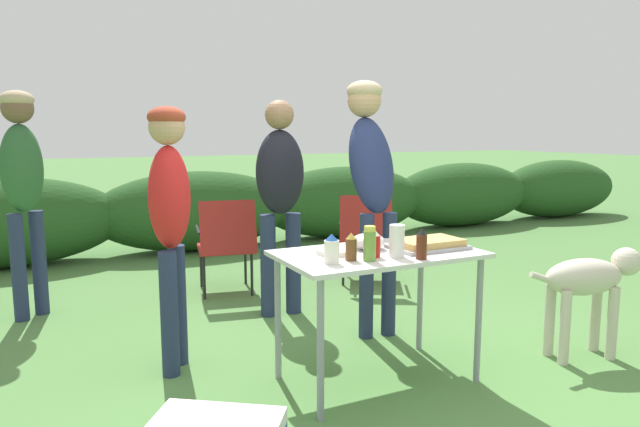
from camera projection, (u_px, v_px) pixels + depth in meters
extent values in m
plane|color=#4C7A3D|center=(377.00, 379.00, 3.23)|extent=(60.00, 60.00, 0.00)
ellipsoid|color=#234C1E|center=(3.00, 223.00, 5.84)|extent=(2.40, 0.90, 0.93)
ellipsoid|color=#234C1E|center=(196.00, 211.00, 6.72)|extent=(2.40, 0.90, 0.93)
ellipsoid|color=#234C1E|center=(345.00, 202.00, 7.60)|extent=(2.40, 0.90, 0.93)
ellipsoid|color=#234C1E|center=(462.00, 194.00, 8.48)|extent=(2.40, 0.90, 0.93)
ellipsoid|color=#234C1E|center=(558.00, 188.00, 9.36)|extent=(2.40, 0.90, 0.93)
cube|color=silver|center=(378.00, 254.00, 3.13)|extent=(1.10, 0.64, 0.02)
cylinder|color=gray|center=(321.00, 350.00, 2.73)|extent=(0.04, 0.04, 0.71)
cylinder|color=gray|center=(479.00, 320.00, 3.16)|extent=(0.04, 0.04, 0.71)
cylinder|color=gray|center=(278.00, 317.00, 3.21)|extent=(0.04, 0.04, 0.71)
cylinder|color=gray|center=(420.00, 295.00, 3.64)|extent=(0.04, 0.04, 0.71)
cube|color=#9E9EA3|center=(428.00, 247.00, 3.21)|extent=(0.42, 0.27, 0.02)
cube|color=tan|center=(428.00, 242.00, 3.21)|extent=(0.37, 0.23, 0.04)
cylinder|color=white|center=(336.00, 251.00, 3.09)|extent=(0.22, 0.22, 0.03)
ellipsoid|color=silver|center=(368.00, 241.00, 3.19)|extent=(0.19, 0.19, 0.09)
cylinder|color=white|center=(397.00, 241.00, 2.98)|extent=(0.08, 0.08, 0.17)
cylinder|color=brown|center=(351.00, 250.00, 2.91)|extent=(0.06, 0.06, 0.11)
cone|color=gold|center=(351.00, 236.00, 2.90)|extent=(0.05, 0.05, 0.03)
cylinder|color=silver|center=(332.00, 252.00, 2.85)|extent=(0.08, 0.08, 0.12)
cone|color=#194793|center=(332.00, 237.00, 2.84)|extent=(0.06, 0.06, 0.03)
cylinder|color=#562314|center=(422.00, 247.00, 2.94)|extent=(0.06, 0.06, 0.13)
cone|color=black|center=(422.00, 231.00, 2.93)|extent=(0.05, 0.05, 0.04)
cylinder|color=red|center=(374.00, 246.00, 2.99)|extent=(0.06, 0.06, 0.12)
cone|color=white|center=(374.00, 232.00, 2.98)|extent=(0.05, 0.05, 0.03)
cylinder|color=olive|center=(370.00, 246.00, 2.90)|extent=(0.06, 0.06, 0.15)
cylinder|color=#D1CC47|center=(370.00, 229.00, 2.89)|extent=(0.06, 0.06, 0.03)
cylinder|color=#232D4C|center=(366.00, 277.00, 3.84)|extent=(0.10, 0.10, 0.85)
cylinder|color=#232D4C|center=(389.00, 274.00, 3.89)|extent=(0.10, 0.10, 0.85)
ellipsoid|color=navy|center=(371.00, 165.00, 3.88)|extent=(0.36, 0.50, 0.72)
sphere|color=tan|center=(364.00, 100.00, 3.94)|extent=(0.24, 0.24, 0.24)
ellipsoid|color=tan|center=(364.00, 91.00, 3.93)|extent=(0.25, 0.25, 0.14)
cylinder|color=#232D4C|center=(169.00, 314.00, 3.24)|extent=(0.10, 0.10, 0.73)
cylinder|color=#232D4C|center=(178.00, 305.00, 3.41)|extent=(0.10, 0.10, 0.73)
ellipsoid|color=red|center=(170.00, 197.00, 3.23)|extent=(0.35, 0.39, 0.59)
sphere|color=tan|center=(167.00, 127.00, 3.18)|extent=(0.20, 0.20, 0.20)
ellipsoid|color=#993823|center=(166.00, 117.00, 3.17)|extent=(0.21, 0.21, 0.12)
cylinder|color=#232D4C|center=(268.00, 266.00, 4.31)|extent=(0.12, 0.12, 0.78)
cylinder|color=#232D4C|center=(293.00, 263.00, 4.38)|extent=(0.12, 0.12, 0.78)
ellipsoid|color=black|center=(280.00, 172.00, 4.24)|extent=(0.38, 0.29, 0.63)
sphere|color=#936B4C|center=(279.00, 115.00, 4.18)|extent=(0.22, 0.22, 0.22)
cylinder|color=#232D4C|center=(19.00, 268.00, 4.19)|extent=(0.10, 0.10, 0.80)
cylinder|color=#232D4C|center=(39.00, 263.00, 4.35)|extent=(0.10, 0.10, 0.80)
ellipsoid|color=#28562D|center=(22.00, 168.00, 4.17)|extent=(0.40, 0.39, 0.65)
sphere|color=brown|center=(17.00, 108.00, 4.10)|extent=(0.22, 0.22, 0.22)
ellipsoid|color=tan|center=(17.00, 99.00, 4.10)|extent=(0.23, 0.23, 0.13)
cylinder|color=beige|center=(549.00, 320.00, 3.56)|extent=(0.06, 0.06, 0.46)
cylinder|color=beige|center=(565.00, 328.00, 3.42)|extent=(0.06, 0.06, 0.46)
cylinder|color=beige|center=(596.00, 316.00, 3.64)|extent=(0.06, 0.06, 0.46)
cylinder|color=beige|center=(612.00, 323.00, 3.49)|extent=(0.06, 0.06, 0.46)
ellipsoid|color=beige|center=(584.00, 277.00, 3.49)|extent=(0.55, 0.34, 0.23)
sphere|color=beige|center=(626.00, 262.00, 3.54)|extent=(0.18, 0.18, 0.18)
cone|color=beige|center=(636.00, 258.00, 3.56)|extent=(0.15, 0.12, 0.13)
cylinder|color=beige|center=(542.00, 278.00, 3.42)|extent=(0.17, 0.07, 0.09)
cube|color=maroon|center=(365.00, 240.00, 5.34)|extent=(0.63, 0.63, 0.03)
cube|color=maroon|center=(366.00, 221.00, 5.03)|extent=(0.48, 0.37, 0.44)
cylinder|color=black|center=(343.00, 265.00, 5.19)|extent=(0.02, 0.02, 0.38)
cylinder|color=black|center=(387.00, 266.00, 5.16)|extent=(0.02, 0.02, 0.38)
cylinder|color=black|center=(344.00, 256.00, 5.58)|extent=(0.02, 0.02, 0.38)
cylinder|color=black|center=(385.00, 256.00, 5.56)|extent=(0.02, 0.02, 0.38)
cylinder|color=black|center=(341.00, 221.00, 5.33)|extent=(0.23, 0.37, 0.02)
cylinder|color=black|center=(390.00, 222.00, 5.30)|extent=(0.23, 0.37, 0.02)
cube|color=maroon|center=(225.00, 248.00, 4.97)|extent=(0.54, 0.54, 0.03)
cube|color=maroon|center=(228.00, 228.00, 4.67)|extent=(0.48, 0.25, 0.44)
cylinder|color=black|center=(204.00, 277.00, 4.75)|extent=(0.02, 0.02, 0.38)
cylinder|color=black|center=(252.00, 274.00, 4.86)|extent=(0.02, 0.02, 0.38)
cylinder|color=black|center=(201.00, 266.00, 5.14)|extent=(0.02, 0.02, 0.38)
cylinder|color=black|center=(245.00, 264.00, 5.24)|extent=(0.02, 0.02, 0.38)
cylinder|color=black|center=(198.00, 230.00, 4.88)|extent=(0.10, 0.41, 0.02)
cylinder|color=black|center=(251.00, 227.00, 5.00)|extent=(0.10, 0.41, 0.02)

